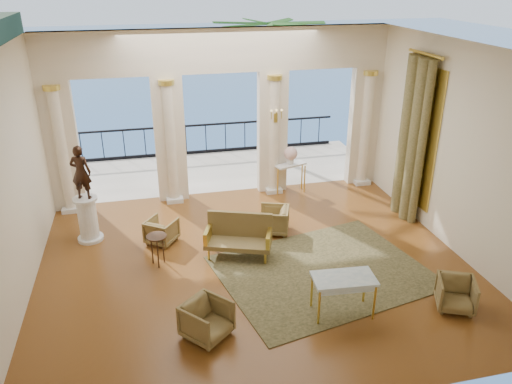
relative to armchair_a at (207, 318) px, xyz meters
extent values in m
plane|color=#522F0F|center=(1.30, 2.05, -0.37)|extent=(9.00, 9.00, 0.00)
plane|color=#F6EBCE|center=(1.30, -1.95, 1.88)|extent=(9.00, 0.00, 9.00)
plane|color=#F6EBCE|center=(-3.20, 2.05, 1.88)|extent=(0.00, 8.00, 8.00)
plane|color=#F6EBCE|center=(5.80, 2.05, 1.88)|extent=(0.00, 8.00, 8.00)
plane|color=white|center=(1.30, 2.05, 4.13)|extent=(9.00, 9.00, 0.00)
cube|color=#FBE9CA|center=(1.30, 5.90, 3.58)|extent=(9.00, 0.30, 1.10)
cube|color=#FBE9CA|center=(-2.80, 5.90, 1.33)|extent=(0.80, 0.30, 3.40)
cylinder|color=#FBE9CA|center=(-2.80, 5.72, 1.23)|extent=(0.28, 0.28, 3.20)
cylinder|color=gold|center=(-2.80, 5.72, 2.88)|extent=(0.40, 0.40, 0.12)
cube|color=silver|center=(-2.80, 5.72, -0.31)|extent=(0.45, 0.45, 0.12)
cube|color=#FBE9CA|center=(-0.10, 5.90, 1.33)|extent=(0.80, 0.30, 3.40)
cylinder|color=#FBE9CA|center=(-0.10, 5.72, 1.23)|extent=(0.28, 0.28, 3.20)
cylinder|color=gold|center=(-0.10, 5.72, 2.88)|extent=(0.40, 0.40, 0.12)
cube|color=silver|center=(-0.10, 5.72, -0.31)|extent=(0.45, 0.45, 0.12)
cube|color=#FBE9CA|center=(2.70, 5.90, 1.33)|extent=(0.80, 0.30, 3.40)
cylinder|color=#FBE9CA|center=(2.70, 5.72, 1.23)|extent=(0.28, 0.28, 3.20)
cylinder|color=gold|center=(2.70, 5.72, 2.88)|extent=(0.40, 0.40, 0.12)
cube|color=silver|center=(2.70, 5.72, -0.31)|extent=(0.45, 0.45, 0.12)
cube|color=#FBE9CA|center=(5.40, 5.90, 1.33)|extent=(0.80, 0.30, 3.40)
cylinder|color=#FBE9CA|center=(5.40, 5.72, 1.23)|extent=(0.28, 0.28, 3.20)
cylinder|color=gold|center=(5.40, 5.72, 2.88)|extent=(0.40, 0.40, 0.12)
cube|color=silver|center=(5.40, 5.72, -0.31)|extent=(0.45, 0.45, 0.12)
cube|color=#A39786|center=(1.30, 7.85, -0.42)|extent=(10.00, 3.60, 0.10)
cube|color=black|center=(1.30, 9.45, 0.63)|extent=(9.00, 0.06, 0.06)
cube|color=black|center=(1.30, 9.45, -0.32)|extent=(9.00, 0.06, 0.10)
cylinder|color=black|center=(1.30, 9.45, 0.13)|extent=(0.03, 0.03, 1.00)
cylinder|color=black|center=(-2.80, 9.45, 0.13)|extent=(0.03, 0.03, 1.00)
cylinder|color=black|center=(5.40, 9.45, 0.13)|extent=(0.03, 0.03, 1.00)
cylinder|color=#4C3823|center=(3.30, 8.65, 1.73)|extent=(0.20, 0.20, 4.20)
plane|color=#265A96|center=(1.30, 62.05, -6.37)|extent=(160.00, 160.00, 0.00)
cylinder|color=brown|center=(5.60, 3.10, 1.63)|extent=(0.26, 0.26, 4.00)
cylinder|color=brown|center=(5.56, 3.55, 1.63)|extent=(0.32, 0.32, 4.00)
cylinder|color=brown|center=(5.60, 4.00, 1.63)|extent=(0.26, 0.26, 4.00)
cylinder|color=gold|center=(5.65, 3.55, 3.68)|extent=(0.08, 1.40, 0.08)
cube|color=gold|center=(5.77, 3.55, 1.73)|extent=(0.04, 1.60, 3.40)
cube|color=gold|center=(2.70, 5.58, 1.83)|extent=(0.10, 0.04, 0.25)
cylinder|color=gold|center=(2.56, 5.50, 1.93)|extent=(0.02, 0.02, 0.22)
cylinder|color=gold|center=(2.70, 5.50, 1.93)|extent=(0.02, 0.02, 0.22)
cylinder|color=gold|center=(2.84, 5.50, 1.93)|extent=(0.02, 0.02, 0.22)
cube|color=#2A2F18|center=(2.63, 1.43, -0.36)|extent=(4.72, 4.01, 0.02)
imported|color=#49391B|center=(0.00, 0.00, 0.00)|extent=(0.98, 0.97, 0.73)
imported|color=#49391B|center=(4.60, -0.27, -0.03)|extent=(0.85, 0.83, 0.68)
imported|color=#49391B|center=(2.09, 3.37, -0.02)|extent=(0.83, 0.86, 0.70)
imported|color=#49391B|center=(-0.56, 3.49, -0.05)|extent=(0.85, 0.84, 0.64)
cube|color=#49391B|center=(1.04, 2.45, -0.05)|extent=(1.55, 1.05, 0.11)
cube|color=#49391B|center=(1.13, 2.71, 0.29)|extent=(1.38, 0.58, 0.59)
cube|color=gold|center=(0.41, 2.68, 0.14)|extent=(0.28, 0.58, 0.28)
cube|color=gold|center=(1.67, 2.21, 0.14)|extent=(0.28, 0.58, 0.28)
cylinder|color=gold|center=(0.37, 2.44, -0.23)|extent=(0.05, 0.05, 0.27)
cylinder|color=gold|center=(1.53, 2.01, -0.23)|extent=(0.05, 0.05, 0.27)
cylinder|color=gold|center=(0.54, 2.88, -0.23)|extent=(0.05, 0.05, 0.27)
cylinder|color=gold|center=(1.70, 2.45, -0.23)|extent=(0.05, 0.05, 0.27)
cube|color=#95B3C0|center=(2.50, 0.07, 0.38)|extent=(1.17, 0.70, 0.05)
cylinder|color=gold|center=(1.97, -0.14, -0.01)|extent=(0.04, 0.04, 0.72)
cylinder|color=gold|center=(2.99, -0.22, -0.01)|extent=(0.04, 0.04, 0.72)
cylinder|color=gold|center=(2.01, 0.37, -0.01)|extent=(0.04, 0.04, 0.72)
cylinder|color=gold|center=(3.03, 0.28, -0.01)|extent=(0.04, 0.04, 0.72)
cylinder|color=silver|center=(-2.20, 3.98, -0.33)|extent=(0.59, 0.59, 0.08)
cylinder|color=silver|center=(-2.20, 3.98, 0.17)|extent=(0.43, 0.43, 0.94)
cylinder|color=silver|center=(-2.20, 3.98, 0.68)|extent=(0.55, 0.55, 0.06)
imported|color=black|center=(-2.20, 3.98, 1.33)|extent=(0.52, 0.41, 1.25)
cube|color=silver|center=(3.16, 5.60, 0.45)|extent=(0.95, 0.61, 0.05)
cylinder|color=gold|center=(2.83, 5.36, 0.03)|extent=(0.04, 0.04, 0.79)
cylinder|color=gold|center=(3.57, 5.61, 0.03)|extent=(0.04, 0.04, 0.79)
cylinder|color=gold|center=(2.75, 5.59, 0.03)|extent=(0.04, 0.04, 0.79)
cylinder|color=gold|center=(3.49, 5.85, 0.03)|extent=(0.04, 0.04, 0.79)
cylinder|color=white|center=(3.16, 5.60, 0.59)|extent=(0.19, 0.19, 0.24)
sphere|color=pink|center=(3.16, 5.60, 0.79)|extent=(0.38, 0.38, 0.38)
cylinder|color=black|center=(-0.70, 2.52, 0.32)|extent=(0.43, 0.43, 0.03)
cylinder|color=black|center=(-0.58, 2.59, -0.03)|extent=(0.03, 0.03, 0.67)
cylinder|color=black|center=(-0.81, 2.59, -0.03)|extent=(0.03, 0.03, 0.67)
cylinder|color=black|center=(-0.70, 2.39, -0.03)|extent=(0.03, 0.03, 0.67)
camera|label=1|loc=(-0.75, -6.89, 5.42)|focal=35.00mm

